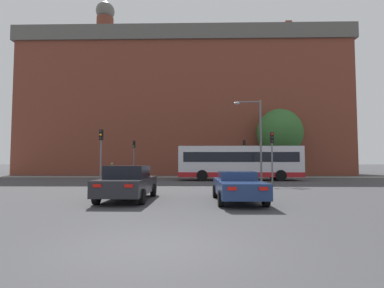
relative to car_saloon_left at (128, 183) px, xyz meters
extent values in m
plane|color=#3D3D3F|center=(2.30, -7.51, -0.78)|extent=(400.00, 400.00, 0.00)
cube|color=silver|center=(2.30, 7.41, -0.78)|extent=(9.76, 0.30, 0.01)
cube|color=gray|center=(2.30, 20.67, -0.78)|extent=(70.85, 2.50, 0.01)
cube|color=brown|center=(1.12, 30.87, 8.03)|extent=(44.19, 12.98, 17.63)
cube|color=#5B5954|center=(1.12, 30.87, 17.86)|extent=(45.07, 13.50, 2.03)
cube|color=brown|center=(-14.16, 32.89, 19.74)|extent=(0.90, 0.90, 1.72)
cube|color=brown|center=(0.62, 32.91, 19.74)|extent=(0.90, 0.90, 1.72)
cube|color=brown|center=(15.77, 27.68, 19.74)|extent=(0.90, 0.90, 1.72)
cylinder|color=brown|center=(-11.11, 30.87, 20.94)|extent=(2.53, 2.53, 4.12)
sphere|color=#5B5954|center=(-11.11, 30.87, 24.06)|extent=(2.81, 2.81, 2.81)
cube|color=#232328|center=(0.00, 0.01, -0.13)|extent=(1.97, 4.60, 0.67)
cube|color=black|center=(0.00, -0.03, 0.49)|extent=(1.68, 2.08, 0.55)
cylinder|color=black|center=(-0.91, 1.44, -0.46)|extent=(0.23, 0.64, 0.64)
cylinder|color=black|center=(0.94, 1.42, -0.46)|extent=(0.23, 0.64, 0.64)
cylinder|color=black|center=(-0.94, -1.40, -0.46)|extent=(0.23, 0.64, 0.64)
cylinder|color=black|center=(0.91, -1.42, -0.46)|extent=(0.23, 0.64, 0.64)
cube|color=red|center=(-0.62, -2.29, 0.04)|extent=(0.32, 0.05, 0.12)
cube|color=red|center=(0.57, -2.30, 0.04)|extent=(0.32, 0.05, 0.12)
cube|color=navy|center=(4.88, -0.42, -0.16)|extent=(1.88, 4.83, 0.61)
cube|color=navy|center=(4.87, -0.30, 0.33)|extent=(1.57, 1.47, 0.37)
cylinder|color=black|center=(3.99, 1.05, -0.46)|extent=(0.23, 0.64, 0.64)
cylinder|color=black|center=(5.71, 1.08, -0.46)|extent=(0.23, 0.64, 0.64)
cylinder|color=black|center=(4.04, -1.93, -0.46)|extent=(0.23, 0.64, 0.64)
cylinder|color=black|center=(5.76, -1.90, -0.46)|extent=(0.23, 0.64, 0.64)
cube|color=red|center=(4.36, -2.85, -0.01)|extent=(0.32, 0.06, 0.12)
cube|color=red|center=(5.47, -2.83, -0.01)|extent=(0.32, 0.06, 0.12)
cube|color=silver|center=(7.02, 14.68, 0.97)|extent=(11.30, 2.60, 2.81)
cube|color=#AD191E|center=(7.02, 14.68, -0.21)|extent=(11.32, 2.62, 0.44)
cube|color=black|center=(7.02, 14.68, 1.38)|extent=(10.39, 2.63, 0.90)
cylinder|color=black|center=(3.52, 13.43, -0.28)|extent=(1.00, 0.28, 1.00)
cylinder|color=black|center=(3.52, 15.92, -0.28)|extent=(1.00, 0.28, 1.00)
cylinder|color=black|center=(10.52, 13.43, -0.28)|extent=(1.00, 0.28, 1.00)
cylinder|color=black|center=(10.52, 15.92, -0.28)|extent=(1.00, 0.28, 1.00)
cylinder|color=slate|center=(8.30, 19.96, 0.89)|extent=(0.12, 0.12, 3.35)
cube|color=black|center=(8.30, 19.96, 2.97)|extent=(0.26, 0.20, 0.80)
sphere|color=black|center=(8.30, 19.83, 3.22)|extent=(0.17, 0.17, 0.17)
sphere|color=black|center=(8.30, 19.83, 2.97)|extent=(0.17, 0.17, 0.17)
sphere|color=#1ED14C|center=(8.30, 19.83, 2.71)|extent=(0.17, 0.17, 0.17)
cylinder|color=slate|center=(8.62, 8.69, 0.77)|extent=(0.12, 0.12, 3.10)
cube|color=black|center=(8.62, 8.69, 2.71)|extent=(0.26, 0.20, 0.80)
sphere|color=red|center=(8.62, 8.56, 2.97)|extent=(0.17, 0.17, 0.17)
sphere|color=black|center=(8.62, 8.56, 2.71)|extent=(0.17, 0.17, 0.17)
sphere|color=black|center=(8.62, 8.56, 2.46)|extent=(0.17, 0.17, 0.17)
cylinder|color=slate|center=(-4.07, 8.58, 0.88)|extent=(0.12, 0.12, 3.33)
cube|color=black|center=(-4.07, 8.58, 2.95)|extent=(0.26, 0.20, 0.80)
sphere|color=black|center=(-4.07, 8.45, 3.20)|extent=(0.17, 0.17, 0.17)
sphere|color=orange|center=(-4.07, 8.45, 2.95)|extent=(0.17, 0.17, 0.17)
sphere|color=black|center=(-4.07, 8.45, 2.69)|extent=(0.17, 0.17, 0.17)
cylinder|color=slate|center=(-4.09, 20.09, 0.88)|extent=(0.12, 0.12, 3.32)
cube|color=black|center=(-4.09, 20.09, 2.94)|extent=(0.26, 0.20, 0.80)
sphere|color=black|center=(-4.09, 19.96, 3.20)|extent=(0.17, 0.17, 0.17)
sphere|color=black|center=(-4.09, 19.96, 2.94)|extent=(0.17, 0.17, 0.17)
sphere|color=#1ED14C|center=(-4.09, 19.96, 2.68)|extent=(0.17, 0.17, 0.17)
cylinder|color=slate|center=(8.41, 11.58, 2.68)|extent=(0.16, 0.16, 6.92)
cylinder|color=slate|center=(7.42, 11.58, 5.99)|extent=(1.98, 0.10, 0.10)
ellipsoid|color=#B2B2B7|center=(6.43, 11.58, 5.89)|extent=(0.50, 0.36, 0.22)
cylinder|color=black|center=(4.82, 20.67, -0.34)|extent=(0.13, 0.13, 0.88)
cylinder|color=black|center=(4.99, 20.70, -0.34)|extent=(0.13, 0.13, 0.88)
cube|color=#B21E23|center=(4.91, 20.68, 0.44)|extent=(0.43, 0.29, 0.70)
sphere|color=tan|center=(4.91, 20.68, 0.92)|extent=(0.26, 0.26, 0.26)
cylinder|color=#333851|center=(-6.59, 19.89, -0.39)|extent=(0.13, 0.13, 0.79)
cylinder|color=#333851|center=(-6.42, 19.91, -0.39)|extent=(0.13, 0.13, 0.79)
cube|color=#336B38|center=(-6.51, 19.90, 0.32)|extent=(0.43, 0.28, 0.62)
sphere|color=tan|center=(-6.51, 19.90, 0.75)|extent=(0.24, 0.24, 0.24)
cylinder|color=#4C3823|center=(13.02, 22.76, 0.66)|extent=(0.36, 0.36, 2.89)
ellipsoid|color=#33662D|center=(13.02, 22.76, 4.45)|extent=(5.51, 5.51, 5.79)
camera|label=1|loc=(3.18, -13.49, 0.93)|focal=28.00mm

